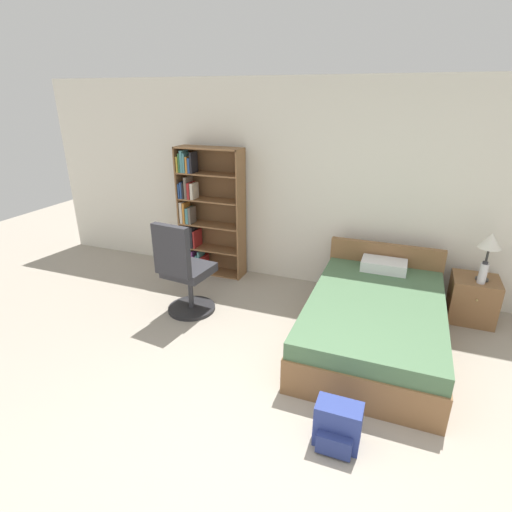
% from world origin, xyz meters
% --- Properties ---
extents(ground_plane, '(14.00, 14.00, 0.00)m').
position_xyz_m(ground_plane, '(0.00, 0.00, 0.00)').
color(ground_plane, '#A39989').
extents(wall_back, '(9.00, 0.06, 2.60)m').
position_xyz_m(wall_back, '(0.00, 3.23, 1.30)').
color(wall_back, silver).
rests_on(wall_back, ground_plane).
extents(bookshelf, '(0.91, 0.29, 1.76)m').
position_xyz_m(bookshelf, '(-1.97, 3.01, 0.85)').
color(bookshelf, brown).
rests_on(bookshelf, ground_plane).
extents(bed, '(1.30, 2.08, 0.75)m').
position_xyz_m(bed, '(0.47, 2.03, 0.26)').
color(bed, brown).
rests_on(bed, ground_plane).
extents(office_chair, '(0.56, 0.62, 1.14)m').
position_xyz_m(office_chair, '(-1.62, 1.82, 0.52)').
color(office_chair, '#232326').
rests_on(office_chair, ground_plane).
extents(nightstand, '(0.48, 0.47, 0.51)m').
position_xyz_m(nightstand, '(1.46, 2.89, 0.25)').
color(nightstand, brown).
rests_on(nightstand, ground_plane).
extents(table_lamp, '(0.23, 0.23, 0.54)m').
position_xyz_m(table_lamp, '(1.50, 2.86, 0.94)').
color(table_lamp, '#333333').
rests_on(table_lamp, nightstand).
extents(water_bottle, '(0.08, 0.08, 0.25)m').
position_xyz_m(water_bottle, '(1.48, 2.77, 0.63)').
color(water_bottle, silver).
rests_on(water_bottle, nightstand).
extents(backpack_blue, '(0.33, 0.26, 0.35)m').
position_xyz_m(backpack_blue, '(0.37, 0.57, 0.16)').
color(backpack_blue, navy).
rests_on(backpack_blue, ground_plane).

